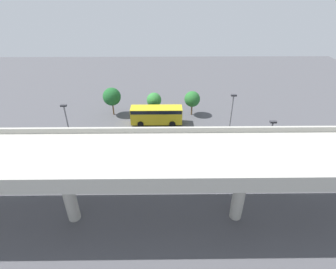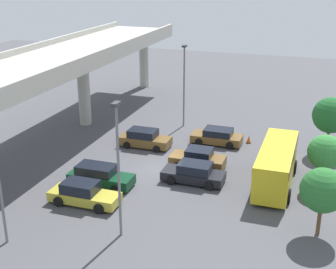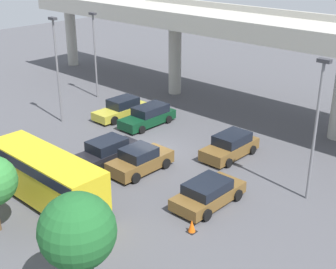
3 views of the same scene
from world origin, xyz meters
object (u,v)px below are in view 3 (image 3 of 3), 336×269
Objects in this scene: lamp_post_by_overpass at (316,121)px; parked_car_3 at (140,160)px; parked_car_1 at (148,116)px; lamp_post_near_aisle at (57,63)px; parked_car_0 at (121,109)px; shuttle_bus at (46,175)px; parked_car_4 at (230,146)px; traffic_cone at (192,226)px; tree_front_right at (77,231)px; parked_car_5 at (208,193)px; parked_car_2 at (108,151)px; lamp_post_mid_lot at (95,49)px.

parked_car_3 is at bearing -156.55° from lamp_post_by_overpass.
lamp_post_near_aisle is at bearing -53.08° from parked_car_1.
parked_car_0 is 0.58× the size of shuttle_bus.
parked_car_1 is 12.97m from shuttle_bus.
shuttle_bus is at bearing -18.04° from parked_car_4.
traffic_cone is at bearing 24.36° from parked_car_4.
tree_front_right is (3.80, -15.33, 2.62)m from parked_car_4.
parked_car_5 is 0.92× the size of tree_front_right.
traffic_cone is (12.08, -8.92, -0.41)m from parked_car_1.
shuttle_bus is 1.00× the size of lamp_post_near_aisle.
traffic_cone is at bearing 89.18° from tree_front_right.
parked_car_0 is 6.37m from lamp_post_near_aisle.
parked_car_1 is 8.18m from lamp_post_near_aisle.
parked_car_2 is 13.45m from lamp_post_by_overpass.
parked_car_2 is 0.56× the size of shuttle_bus.
parked_car_2 is 9.56m from lamp_post_near_aisle.
parked_car_4 is 1.00× the size of parked_car_5.
shuttle_bus is at bearing 155.72° from tree_front_right.
parked_car_1 is 0.58× the size of lamp_post_near_aisle.
parked_car_5 is 7.00m from lamp_post_by_overpass.
parked_car_2 is 1.03× the size of parked_car_4.
shuttle_bus is (-3.87, -11.87, 0.99)m from parked_car_4.
parked_car_4 is (11.09, -0.07, 0.01)m from parked_car_0.
lamp_post_near_aisle is at bearing 75.51° from parked_car_2.
parked_car_3 is 0.52× the size of lamp_post_near_aisle.
lamp_post_mid_lot is 23.54m from lamp_post_by_overpass.
parked_car_4 is 0.56× the size of lamp_post_by_overpass.
shuttle_bus reaches higher than parked_car_1.
lamp_post_by_overpass is at bearing 78.74° from tree_front_right.
tree_front_right is at bearing -101.26° from lamp_post_by_overpass.
lamp_post_near_aisle is 20.50m from lamp_post_by_overpass.
parked_car_3 is (8.20, -5.76, 0.01)m from parked_car_0.
lamp_post_mid_lot is 0.96× the size of lamp_post_by_overpass.
tree_front_right reaches higher than parked_car_2.
shuttle_bus is (7.22, -11.95, 1.00)m from parked_car_0.
tree_front_right reaches higher than parked_car_3.
parked_car_2 is at bearing 91.20° from parked_car_5.
lamp_post_mid_lot is (-19.51, 8.00, 3.87)m from parked_car_5.
parked_car_5 is (13.88, -5.99, -0.05)m from parked_car_0.
parked_car_5 is at bearing 41.81° from shuttle_bus.
lamp_post_near_aisle is 21.05m from tree_front_right.
parked_car_4 is at bearing 166.22° from lamp_post_by_overpass.
parked_car_0 is at bearing 66.65° from parked_car_5.
lamp_post_near_aisle is 1.03× the size of lamp_post_by_overpass.
traffic_cone is (14.99, -8.68, -0.40)m from parked_car_0.
parked_car_0 reaches higher than parked_car_1.
parked_car_0 is 0.58× the size of lamp_post_near_aisle.
lamp_post_by_overpass is at bearing 84.57° from parked_car_0.
lamp_post_near_aisle reaches higher than parked_car_0.
parked_car_2 is at bearing -159.52° from lamp_post_by_overpass.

